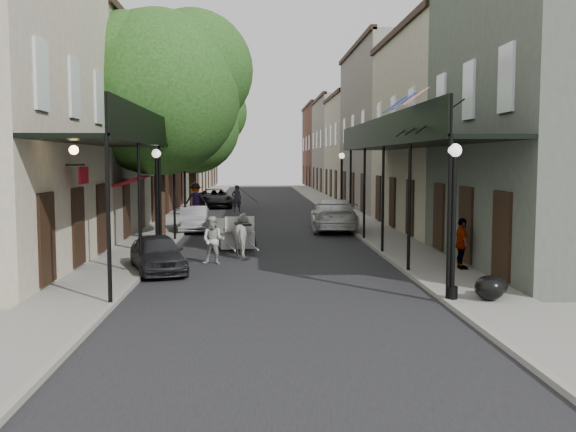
{
  "coord_description": "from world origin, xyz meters",
  "views": [
    {
      "loc": [
        -0.58,
        -16.94,
        3.44
      ],
      "look_at": [
        0.46,
        4.09,
        1.6
      ],
      "focal_mm": 40.0,
      "sensor_mm": 36.0,
      "label": 1
    }
  ],
  "objects": [
    {
      "name": "sidewalk_right",
      "position": [
        5.0,
        20.0,
        0.06
      ],
      "size": [
        2.2,
        90.0,
        0.12
      ],
      "primitive_type": "cube",
      "color": "gray",
      "rests_on": "ground"
    },
    {
      "name": "car_left_mid",
      "position": [
        -3.6,
        14.0,
        0.6
      ],
      "size": [
        1.47,
        3.72,
        1.21
      ],
      "primitive_type": "imported",
      "rotation": [
        0.0,
        0.0,
        0.05
      ],
      "color": "#A9A9AF",
      "rests_on": "ground"
    },
    {
      "name": "lamppost_right_near",
      "position": [
        4.1,
        -2.0,
        2.05
      ],
      "size": [
        0.32,
        0.32,
        3.71
      ],
      "color": "black",
      "rests_on": "sidewalk_right"
    },
    {
      "name": "building_row_right",
      "position": [
        8.6,
        30.0,
        5.25
      ],
      "size": [
        5.0,
        80.0,
        10.5
      ],
      "primitive_type": "cube",
      "color": "gray",
      "rests_on": "ground"
    },
    {
      "name": "horse",
      "position": [
        -1.05,
        6.0,
        0.75
      ],
      "size": [
        1.13,
        1.9,
        1.51
      ],
      "primitive_type": "imported",
      "rotation": [
        0.0,
        0.0,
        3.33
      ],
      "color": "beige",
      "rests_on": "ground"
    },
    {
      "name": "trash_bags",
      "position": [
        5.06,
        -2.03,
        0.4
      ],
      "size": [
        0.96,
        1.11,
        0.6
      ],
      "color": "black",
      "rests_on": "sidewalk_right"
    },
    {
      "name": "ground",
      "position": [
        0.0,
        0.0,
        0.0
      ],
      "size": [
        140.0,
        140.0,
        0.0
      ],
      "primitive_type": "plane",
      "color": "gray",
      "rests_on": "ground"
    },
    {
      "name": "car_left_far",
      "position": [
        -3.6,
        29.59,
        0.68
      ],
      "size": [
        2.93,
        5.19,
        1.37
      ],
      "primitive_type": "imported",
      "rotation": [
        0.0,
        0.0,
        0.14
      ],
      "color": "black",
      "rests_on": "ground"
    },
    {
      "name": "gallery_right",
      "position": [
        4.79,
        6.98,
        4.05
      ],
      "size": [
        2.2,
        18.05,
        4.88
      ],
      "color": "black",
      "rests_on": "sidewalk_right"
    },
    {
      "name": "lamppost_right_far",
      "position": [
        4.1,
        18.0,
        2.05
      ],
      "size": [
        0.32,
        0.32,
        3.71
      ],
      "color": "black",
      "rests_on": "sidewalk_right"
    },
    {
      "name": "tree_far",
      "position": [
        -4.25,
        24.18,
        5.84
      ],
      "size": [
        6.45,
        6.0,
        8.61
      ],
      "color": "#382619",
      "rests_on": "sidewalk_left"
    },
    {
      "name": "lamppost_left",
      "position": [
        -4.1,
        6.0,
        2.05
      ],
      "size": [
        0.32,
        0.32,
        3.71
      ],
      "color": "black",
      "rests_on": "sidewalk_left"
    },
    {
      "name": "gallery_left",
      "position": [
        -4.79,
        6.98,
        4.05
      ],
      "size": [
        2.2,
        18.05,
        4.88
      ],
      "color": "black",
      "rests_on": "sidewalk_left"
    },
    {
      "name": "car_right_near",
      "position": [
        3.19,
        14.0,
        0.78
      ],
      "size": [
        2.56,
        5.52,
        1.56
      ],
      "primitive_type": "imported",
      "rotation": [
        0.0,
        0.0,
        3.07
      ],
      "color": "silver",
      "rests_on": "ground"
    },
    {
      "name": "road",
      "position": [
        0.0,
        20.0,
        0.01
      ],
      "size": [
        8.0,
        90.0,
        0.01
      ],
      "primitive_type": "cube",
      "color": "black",
      "rests_on": "ground"
    },
    {
      "name": "pedestrian_sidewalk_left",
      "position": [
        -4.2,
        21.59,
        1.09
      ],
      "size": [
        1.3,
        0.81,
        1.94
      ],
      "primitive_type": "imported",
      "rotation": [
        0.0,
        0.0,
        3.07
      ],
      "color": "gray",
      "rests_on": "sidewalk_left"
    },
    {
      "name": "building_row_left",
      "position": [
        -8.6,
        30.0,
        5.25
      ],
      "size": [
        5.0,
        80.0,
        10.5
      ],
      "primitive_type": "cube",
      "color": "beige",
      "rests_on": "ground"
    },
    {
      "name": "car_right_far",
      "position": [
        3.6,
        19.0,
        0.62
      ],
      "size": [
        1.83,
        3.77,
        1.24
      ],
      "primitive_type": "imported",
      "rotation": [
        0.0,
        0.0,
        3.25
      ],
      "color": "black",
      "rests_on": "ground"
    },
    {
      "name": "carriage",
      "position": [
        -1.48,
        8.31,
        0.98
      ],
      "size": [
        1.77,
        2.41,
        2.52
      ],
      "rotation": [
        0.0,
        0.0,
        0.18
      ],
      "color": "black",
      "rests_on": "ground"
    },
    {
      "name": "tree_near",
      "position": [
        -4.2,
        10.18,
        6.49
      ],
      "size": [
        7.31,
        6.8,
        9.63
      ],
      "color": "#382619",
      "rests_on": "sidewalk_left"
    },
    {
      "name": "sidewalk_left",
      "position": [
        -5.0,
        20.0,
        0.06
      ],
      "size": [
        2.2,
        90.0,
        0.12
      ],
      "primitive_type": "cube",
      "color": "gray",
      "rests_on": "ground"
    },
    {
      "name": "pedestrian_sidewalk_right",
      "position": [
        5.68,
        2.14,
        0.9
      ],
      "size": [
        0.39,
        0.92,
        1.57
      ],
      "primitive_type": "imported",
      "rotation": [
        0.0,
        0.0,
        1.56
      ],
      "color": "gray",
      "rests_on": "sidewalk_right"
    },
    {
      "name": "pedestrian_walking",
      "position": [
        -2.0,
        4.12,
        0.8
      ],
      "size": [
        0.89,
        0.75,
        1.6
      ],
      "primitive_type": "imported",
      "rotation": [
        0.0,
        0.0,
        -0.21
      ],
      "color": "#B7B5AC",
      "rests_on": "ground"
    },
    {
      "name": "car_left_near",
      "position": [
        -3.6,
        2.63,
        0.59
      ],
      "size": [
        2.4,
        3.74,
        1.18
      ],
      "primitive_type": "imported",
      "rotation": [
        0.0,
        0.0,
        0.31
      ],
      "color": "black",
      "rests_on": "ground"
    }
  ]
}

